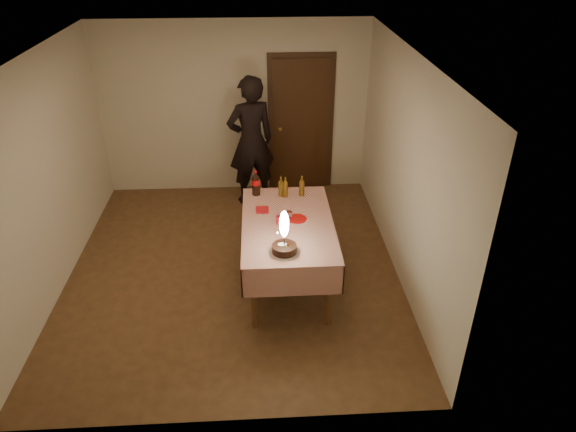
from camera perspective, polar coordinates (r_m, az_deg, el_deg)
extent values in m
cube|color=brown|center=(6.46, -5.99, -5.78)|extent=(4.00, 4.50, 0.01)
cube|color=beige|center=(7.89, -5.97, 11.70)|extent=(4.00, 0.04, 2.60)
cube|color=beige|center=(3.89, -8.07, -9.65)|extent=(4.00, 0.04, 2.60)
cube|color=beige|center=(6.25, -25.31, 3.80)|extent=(0.04, 4.50, 2.60)
cube|color=beige|center=(6.02, 12.77, 5.08)|extent=(0.04, 4.50, 2.60)
cube|color=silver|center=(5.38, -7.51, 17.29)|extent=(4.00, 4.50, 0.04)
cube|color=#472814|center=(7.97, 1.43, 9.95)|extent=(0.85, 0.05, 2.05)
sphere|color=#B28C33|center=(7.91, -0.89, 9.61)|extent=(0.06, 0.06, 0.06)
cube|color=brown|center=(5.74, -0.03, -0.99)|extent=(0.90, 1.60, 0.04)
cylinder|color=brown|center=(5.36, -3.77, -8.99)|extent=(0.07, 0.07, 0.79)
cylinder|color=brown|center=(5.41, 4.61, -8.68)|extent=(0.07, 0.07, 0.79)
cylinder|color=brown|center=(6.58, -3.80, -0.85)|extent=(0.07, 0.07, 0.79)
cylinder|color=brown|center=(6.61, 2.97, -0.65)|extent=(0.07, 0.07, 0.79)
cube|color=white|center=(5.73, -0.03, -0.77)|extent=(1.02, 1.72, 0.01)
cube|color=white|center=(5.12, 0.54, -7.37)|extent=(1.02, 0.01, 0.34)
cube|color=white|center=(6.56, -0.47, 1.74)|extent=(1.02, 0.01, 0.34)
cube|color=white|center=(5.82, -5.00, -2.40)|extent=(0.01, 1.72, 0.34)
cube|color=white|center=(5.87, 4.90, -2.09)|extent=(0.01, 1.72, 0.34)
cylinder|color=white|center=(5.23, -0.41, -4.00)|extent=(0.32, 0.32, 0.01)
cylinder|color=black|center=(5.20, -0.41, -3.62)|extent=(0.25, 0.25, 0.08)
cylinder|color=white|center=(5.19, -0.65, -3.16)|extent=(0.07, 0.07, 0.00)
sphere|color=red|center=(5.17, -0.02, -3.20)|extent=(0.02, 0.02, 0.02)
cube|color=#19721E|center=(5.17, 0.15, -3.35)|extent=(0.02, 0.01, 0.00)
cube|color=#19721E|center=(5.16, -0.12, -3.39)|extent=(0.01, 0.02, 0.00)
cylinder|color=#262628|center=(5.15, -0.42, -2.70)|extent=(0.01, 0.01, 0.12)
ellipsoid|color=#FFF2BF|center=(5.05, -0.43, -0.89)|extent=(0.09, 0.09, 0.29)
sphere|color=white|center=(5.10, -0.42, -1.95)|extent=(0.04, 0.04, 0.04)
cylinder|color=red|center=(5.79, 1.01, -0.30)|extent=(0.22, 0.22, 0.01)
cylinder|color=#AD0C1B|center=(5.67, -0.92, -0.47)|extent=(0.08, 0.08, 0.10)
cylinder|color=white|center=(5.77, 0.14, 0.09)|extent=(0.07, 0.07, 0.09)
cube|color=#B41419|center=(5.96, -2.88, 0.70)|extent=(0.15, 0.15, 0.02)
cylinder|color=black|center=(6.27, -3.57, 3.31)|extent=(0.10, 0.10, 0.22)
cylinder|color=red|center=(6.25, -3.59, 3.80)|extent=(0.10, 0.10, 0.07)
cone|color=black|center=(6.21, -3.62, 4.54)|extent=(0.10, 0.10, 0.08)
cylinder|color=red|center=(6.19, -3.63, 4.92)|extent=(0.03, 0.03, 0.02)
cylinder|color=#593B0F|center=(6.24, -0.79, 3.00)|extent=(0.06, 0.06, 0.18)
cone|color=#593B0F|center=(6.18, -0.80, 3.99)|extent=(0.06, 0.06, 0.06)
cylinder|color=olive|center=(6.17, -0.80, 4.28)|extent=(0.02, 0.02, 0.02)
cylinder|color=#593B0F|center=(6.26, 1.53, 3.07)|extent=(0.06, 0.06, 0.18)
cone|color=#593B0F|center=(6.20, 1.55, 4.06)|extent=(0.06, 0.06, 0.06)
cylinder|color=olive|center=(6.19, 1.55, 4.35)|extent=(0.02, 0.02, 0.02)
cylinder|color=#593B0F|center=(6.22, -0.30, 2.92)|extent=(0.06, 0.06, 0.18)
cone|color=#593B0F|center=(6.17, -0.30, 3.91)|extent=(0.06, 0.06, 0.06)
cylinder|color=olive|center=(6.15, -0.30, 4.21)|extent=(0.02, 0.02, 0.02)
imported|color=black|center=(7.57, -4.14, 8.28)|extent=(0.82, 0.67, 1.93)
cube|color=black|center=(7.46, -4.68, 13.50)|extent=(0.15, 0.13, 0.10)
cylinder|color=black|center=(7.53, -4.88, 13.66)|extent=(0.10, 0.10, 0.08)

